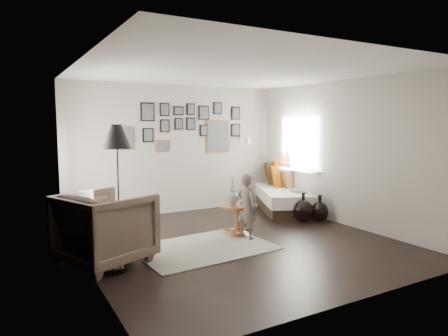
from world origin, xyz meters
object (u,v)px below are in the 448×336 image
daybed (279,195)px  floor_lamp (117,141)px  demijohn_small (320,212)px  vase (233,196)px  pedestal_table (238,220)px  magazine_basket (112,256)px  child (247,207)px  armchair (106,228)px  demijohn_large (303,211)px

daybed → floor_lamp: 3.91m
floor_lamp → demijohn_small: bearing=-7.3°
vase → pedestal_table: bearing=-14.0°
magazine_basket → child: child is taller
daybed → child: size_ratio=2.13×
daybed → child: 2.35m
armchair → demijohn_small: bearing=-108.2°
pedestal_table → daybed: size_ratio=0.29×
pedestal_table → magazine_basket: size_ratio=1.68×
child → pedestal_table: bearing=-17.5°
pedestal_table → child: size_ratio=0.62×
armchair → floor_lamp: bearing=-48.6°
floor_lamp → vase: bearing=-13.8°
daybed → armchair: size_ratio=2.12×
magazine_basket → demijohn_small: bearing=9.2°
child → vase: bearing=-2.3°
vase → magazine_basket: 2.29m
magazine_basket → vase: bearing=17.5°
vase → armchair: (-2.14, -0.35, -0.18)m
pedestal_table → daybed: (1.78, 1.23, 0.08)m
armchair → demijohn_small: (4.00, 0.32, -0.28)m
floor_lamp → magazine_basket: floor_lamp is taller
magazine_basket → demijohn_large: (3.70, 0.77, 0.02)m
daybed → armchair: (-4.00, -1.56, 0.16)m
daybed → demijohn_large: size_ratio=3.99×
vase → child: 0.33m
pedestal_table → demijohn_small: pedestal_table is taller
armchair → child: (2.21, 0.06, 0.05)m
pedestal_table → floor_lamp: (-1.84, 0.45, 1.33)m
pedestal_table → child: (-0.00, -0.28, 0.29)m
demijohn_small → child: (-1.79, -0.27, 0.33)m
pedestal_table → child: bearing=-91.0°
floor_lamp → child: size_ratio=1.75×
vase → demijohn_small: size_ratio=0.91×
armchair → child: child is taller
armchair → demijohn_large: 3.74m
floor_lamp → demijohn_large: 3.60m
pedestal_table → armchair: (-2.22, -0.33, 0.24)m
pedestal_table → daybed: bearing=34.5°
pedestal_table → magazine_basket: 2.31m
magazine_basket → demijohn_large: size_ratio=0.69×
demijohn_large → demijohn_small: 0.32m
daybed → child: bearing=-115.7°
daybed → armchair: bearing=-134.5°
demijohn_large → child: 1.57m
daybed → armchair: daybed is taller
armchair → magazine_basket: armchair is taller
vase → demijohn_large: vase is taller
daybed → floor_lamp: floor_lamp is taller
demijohn_small → armchair: bearing=-175.4°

